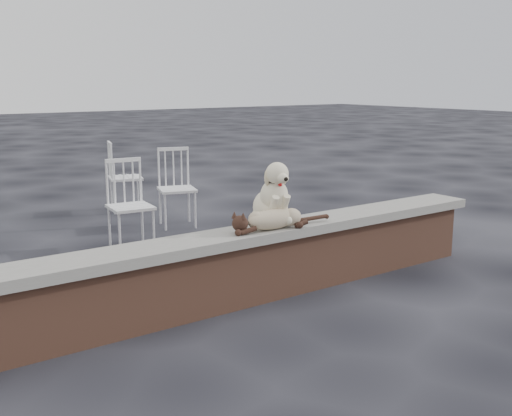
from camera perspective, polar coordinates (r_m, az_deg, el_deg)
ground at (r=4.76m, az=-6.67°, el=-9.86°), size 60.00×60.00×0.00m
brick_wall at (r=4.67m, az=-6.74°, el=-7.01°), size 6.00×0.30×0.50m
capstone at (r=4.59m, az=-6.83°, el=-3.58°), size 6.20×0.40×0.08m
dog at (r=5.04m, az=1.33°, el=1.47°), size 0.42×0.51×0.54m
cat at (r=4.91m, az=1.63°, el=-0.89°), size 1.12×0.42×0.19m
chair_e at (r=8.51m, az=-11.93°, el=2.86°), size 0.70×0.70×0.94m
chair_b at (r=6.54m, az=-11.49°, el=0.24°), size 0.62×0.62×0.94m
chair_d at (r=7.50m, az=-7.29°, el=1.85°), size 0.70×0.70×0.94m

